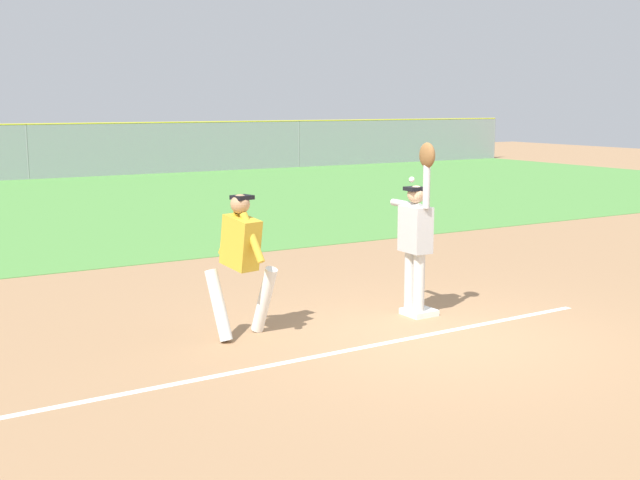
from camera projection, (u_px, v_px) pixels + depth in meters
The scene contains 9 objects.
ground_plane at pixel (435, 336), 9.75m from camera, with size 73.58×73.58×0.00m, color #A37A54.
outfield_grass at pixel (95, 205), 22.33m from camera, with size 45.59×17.64×0.01m, color #549342.
chalk_foul_line at pixel (150, 389), 7.93m from camera, with size 12.00×0.10×0.01m, color white.
first_base at pixel (419, 312), 10.70m from camera, with size 0.38×0.38×0.08m, color white.
fielder at pixel (416, 232), 10.49m from camera, with size 0.28×0.89×2.28m.
runner at pixel (241, 255), 9.53m from camera, with size 0.82×0.84×1.72m.
baseball at pixel (412, 180), 10.39m from camera, with size 0.07×0.07×0.07m, color white.
outfield_fence at pixel (27, 152), 29.63m from camera, with size 45.67×0.08×2.05m.
parked_car_tan at pixel (106, 154), 33.77m from camera, with size 4.47×2.25×1.25m.
Camera 1 is at (-6.02, -7.39, 2.76)m, focal length 45.49 mm.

